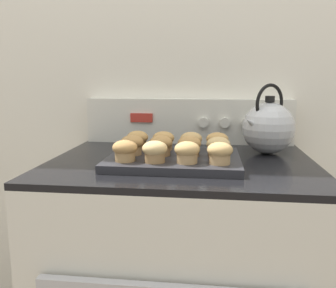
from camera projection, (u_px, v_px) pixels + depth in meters
name	position (u px, v px, depth m)	size (l,w,h in m)	color
wall_back	(190.00, 60.00, 1.35)	(8.00, 0.05, 2.40)	silver
control_panel	(189.00, 121.00, 1.34)	(0.77, 0.07, 0.17)	silver
muffin_pan	(174.00, 159.00, 1.03)	(0.38, 0.29, 0.02)	#28282D
muffin_r0_c0	(125.00, 150.00, 0.96)	(0.07, 0.07, 0.06)	tan
muffin_r0_c1	(155.00, 151.00, 0.94)	(0.07, 0.07, 0.06)	#A37A4C
muffin_r0_c2	(187.00, 152.00, 0.94)	(0.07, 0.07, 0.06)	tan
muffin_r0_c3	(220.00, 153.00, 0.93)	(0.07, 0.07, 0.06)	tan
muffin_r1_c0	(132.00, 145.00, 1.04)	(0.07, 0.07, 0.06)	tan
muffin_r1_c1	(161.00, 145.00, 1.03)	(0.07, 0.07, 0.06)	#A37A4C
muffin_r1_c2	(189.00, 146.00, 1.02)	(0.07, 0.07, 0.06)	olive
muffin_r1_c3	(218.00, 147.00, 1.01)	(0.07, 0.07, 0.06)	tan
muffin_r2_c0	(138.00, 140.00, 1.12)	(0.07, 0.07, 0.06)	olive
muffin_r2_c1	(163.00, 140.00, 1.11)	(0.07, 0.07, 0.06)	tan
muffin_r2_c2	(191.00, 141.00, 1.10)	(0.07, 0.07, 0.06)	tan
muffin_r2_c3	(217.00, 141.00, 1.09)	(0.07, 0.07, 0.06)	tan
tea_kettle	(268.00, 127.00, 1.15)	(0.18, 0.17, 0.23)	silver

